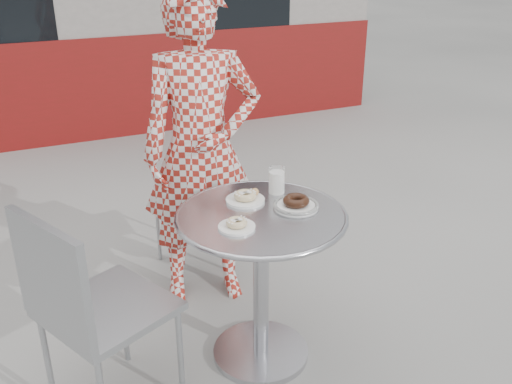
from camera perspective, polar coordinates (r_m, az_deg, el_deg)
name	(u,v)px	position (r m, az deg, el deg)	size (l,w,h in m)	color
ground	(262,348)	(2.93, 0.62, -15.38)	(60.00, 60.00, 0.00)	#989690
bistro_table	(261,251)	(2.56, 0.52, -5.94)	(0.76, 0.76, 0.77)	silver
chair_far	(193,231)	(3.47, -6.34, -3.90)	(0.40, 0.40, 0.79)	#9C9FA3
chair_left	(110,349)	(2.53, -14.38, -14.96)	(0.61, 0.61, 0.96)	#9C9FA3
seated_person	(202,151)	(2.97, -5.46, 4.07)	(0.62, 0.41, 1.70)	maroon
plate_far	(246,197)	(2.59, -1.03, -0.53)	(0.18, 0.18, 0.05)	white
plate_near	(237,225)	(2.35, -1.94, -3.27)	(0.15, 0.15, 0.04)	white
plate_checker	(296,204)	(2.53, 4.02, -1.21)	(0.20, 0.20, 0.05)	white
milk_cup	(277,181)	(2.66, 2.09, 1.10)	(0.08, 0.08, 0.13)	white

